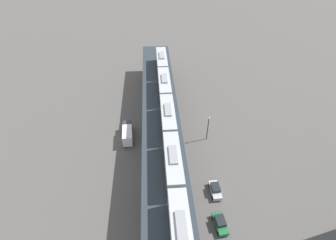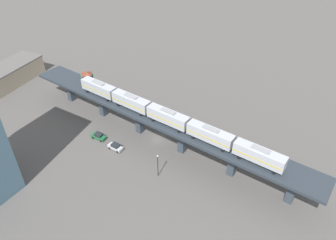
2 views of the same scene
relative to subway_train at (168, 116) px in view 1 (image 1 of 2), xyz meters
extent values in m
plane|color=#514F4C|center=(1.75, 4.66, -10.99)|extent=(400.00, 400.00, 0.00)
cube|color=#283039|center=(1.75, 4.66, -2.94)|extent=(15.17, 92.37, 0.80)
cube|color=#333D47|center=(-1.09, -33.74, -7.17)|extent=(1.93, 1.93, 7.65)
cube|color=#333D47|center=(0.01, -18.78, -7.17)|extent=(1.93, 1.93, 7.65)
cube|color=#333D47|center=(1.12, -3.82, -7.17)|extent=(1.93, 1.93, 7.65)
cube|color=#333D47|center=(2.23, 11.14, -7.17)|extent=(1.93, 1.93, 7.65)
cube|color=#ADB2BA|center=(-1.86, -25.13, 0.00)|extent=(3.68, 12.17, 3.10)
cube|color=gold|center=(-1.86, -25.13, -0.30)|extent=(3.70, 11.94, 0.24)
cube|color=gray|center=(-1.86, -25.13, 1.73)|extent=(1.71, 4.29, 0.36)
cylinder|color=black|center=(-3.36, -29.23, -2.12)|extent=(0.28, 0.85, 0.84)
cylinder|color=black|center=(-0.98, -29.41, -2.12)|extent=(0.28, 0.85, 0.84)
cylinder|color=black|center=(-2.74, -20.85, -2.12)|extent=(0.28, 0.85, 0.84)
cylinder|color=black|center=(-0.36, -21.03, -2.12)|extent=(0.28, 0.85, 0.84)
cube|color=#ADB2BA|center=(-0.93, -12.57, 0.00)|extent=(3.68, 12.17, 3.10)
cube|color=gold|center=(-0.93, -12.57, -0.30)|extent=(3.70, 11.94, 0.24)
cube|color=gray|center=(-0.93, -12.57, 1.73)|extent=(1.71, 4.29, 0.36)
cylinder|color=black|center=(-2.43, -16.67, -2.12)|extent=(0.28, 0.85, 0.84)
cylinder|color=black|center=(-0.05, -16.84, -2.12)|extent=(0.28, 0.85, 0.84)
cylinder|color=black|center=(-1.81, -8.29, -2.12)|extent=(0.28, 0.85, 0.84)
cylinder|color=black|center=(0.57, -8.46, -2.12)|extent=(0.28, 0.85, 0.84)
cube|color=#ADB2BA|center=(0.00, 0.00, 0.00)|extent=(3.68, 12.17, 3.10)
cube|color=gold|center=(0.00, 0.00, -0.30)|extent=(3.70, 11.94, 0.24)
cube|color=gray|center=(0.00, 0.00, 1.73)|extent=(1.71, 4.29, 0.36)
cylinder|color=black|center=(-1.50, -4.10, -2.12)|extent=(0.28, 0.85, 0.84)
cylinder|color=black|center=(0.88, -4.28, -2.12)|extent=(0.28, 0.85, 0.84)
cylinder|color=black|center=(-0.88, 4.28, -2.12)|extent=(0.28, 0.85, 0.84)
cylinder|color=black|center=(1.50, 4.10, -2.12)|extent=(0.28, 0.85, 0.84)
cube|color=#ADB2BA|center=(0.93, 12.57, 0.00)|extent=(3.68, 12.17, 3.10)
cube|color=gold|center=(0.93, 12.57, -0.30)|extent=(3.70, 11.94, 0.24)
cube|color=gray|center=(0.93, 12.57, 1.73)|extent=(1.71, 4.29, 0.36)
cylinder|color=black|center=(-0.57, 8.46, -2.12)|extent=(0.28, 0.85, 0.84)
cylinder|color=black|center=(1.81, 8.29, -2.12)|extent=(0.28, 0.85, 0.84)
cylinder|color=black|center=(0.05, 16.84, -2.12)|extent=(0.28, 0.85, 0.84)
cylinder|color=black|center=(2.43, 16.67, -2.12)|extent=(0.28, 0.85, 0.84)
cube|color=#ADB2BA|center=(1.86, 25.13, 0.00)|extent=(3.68, 12.17, 3.10)
cube|color=gold|center=(1.86, 25.13, -0.30)|extent=(3.70, 11.94, 0.24)
cube|color=gray|center=(1.86, 25.13, 1.73)|extent=(1.71, 4.29, 0.36)
cylinder|color=black|center=(0.36, 21.03, -2.12)|extent=(0.28, 0.85, 0.84)
cylinder|color=black|center=(2.74, 20.85, -2.12)|extent=(0.28, 0.85, 0.84)
cube|color=#1E6638|center=(-6.70, 19.49, -10.26)|extent=(2.00, 4.48, 0.80)
cube|color=#1E2328|center=(-6.69, 19.35, -9.48)|extent=(1.74, 2.27, 0.76)
cylinder|color=black|center=(-7.49, 18.03, -10.66)|extent=(0.27, 0.67, 0.66)
cylinder|color=black|center=(-5.78, 18.11, -10.66)|extent=(0.27, 0.67, 0.66)
cylinder|color=black|center=(-7.62, 20.88, -10.66)|extent=(0.27, 0.67, 0.66)
cylinder|color=black|center=(-5.91, 20.96, -10.66)|extent=(0.27, 0.67, 0.66)
cube|color=#B7BABF|center=(-7.85, 12.40, -10.26)|extent=(1.93, 4.45, 0.80)
cube|color=#1E2328|center=(-7.85, 12.25, -9.48)|extent=(1.70, 2.25, 0.76)
cylinder|color=black|center=(-8.75, 11.00, -10.66)|extent=(0.26, 0.67, 0.66)
cylinder|color=black|center=(-7.04, 10.95, -10.66)|extent=(0.26, 0.67, 0.66)
cylinder|color=black|center=(-8.66, 13.86, -10.66)|extent=(0.26, 0.67, 0.66)
cylinder|color=black|center=(-6.95, 13.81, -10.66)|extent=(0.26, 0.67, 0.66)
cube|color=#333338|center=(9.12, -8.93, -9.34)|extent=(2.25, 2.06, 2.30)
cube|color=silver|center=(9.22, -5.33, -9.14)|extent=(2.44, 5.26, 2.70)
cylinder|color=black|center=(8.13, -8.91, -10.49)|extent=(0.38, 1.01, 1.00)
cylinder|color=black|center=(10.11, -8.96, -10.49)|extent=(0.38, 1.01, 1.00)
cylinder|color=black|center=(8.23, -3.75, -10.49)|extent=(0.38, 1.01, 1.00)
cylinder|color=black|center=(10.30, -3.80, -10.49)|extent=(0.38, 1.01, 1.00)
cylinder|color=black|center=(-10.18, -3.23, -7.74)|extent=(0.20, 0.20, 6.50)
sphere|color=beige|center=(-10.18, -3.23, -4.27)|extent=(0.44, 0.44, 0.44)
camera|label=1|loc=(6.14, 42.46, 34.26)|focal=28.00mm
camera|label=2|loc=(-58.89, -35.83, 49.91)|focal=35.00mm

